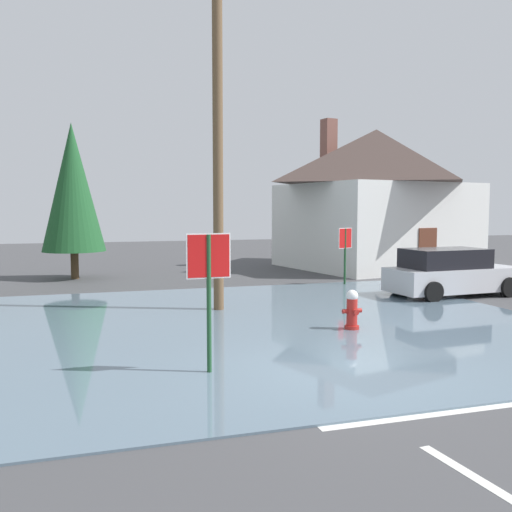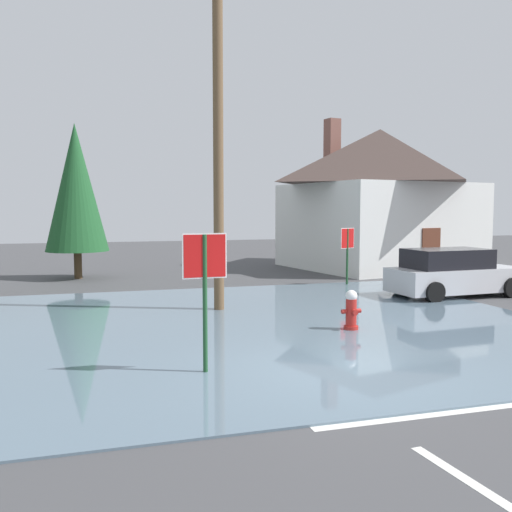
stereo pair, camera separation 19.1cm
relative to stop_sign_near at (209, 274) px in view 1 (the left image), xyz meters
The scene contains 11 objects.
ground_plane 2.87m from the stop_sign_near, 15.19° to the right, with size 80.00×80.00×0.10m, color #424244.
flood_puddle 4.63m from the stop_sign_near, 57.76° to the left, with size 13.90×12.74×0.04m, color slate.
lane_stop_bar 4.31m from the stop_sign_near, 43.98° to the right, with size 4.05×0.30×0.01m, color silver.
lane_center_stripe 5.58m from the stop_sign_near, 69.12° to the right, with size 2.58×0.14×0.01m, color silver.
stop_sign_near is the anchor object (origin of this frame).
fire_hydrant 4.77m from the stop_sign_near, 31.25° to the left, with size 0.48×0.41×0.95m.
utility_pole 6.87m from the stop_sign_near, 74.81° to the left, with size 1.60×0.28×9.77m.
stop_sign_far 11.94m from the stop_sign_near, 52.55° to the left, with size 0.69×0.35×2.12m.
house 18.77m from the stop_sign_near, 52.22° to the left, with size 9.25×8.77×7.07m.
parked_car 11.23m from the stop_sign_near, 33.09° to the left, with size 4.41×2.16×1.54m.
pine_tree_mid_left 14.69m from the stop_sign_near, 99.04° to the left, with size 2.49×2.49×6.21m.
Camera 1 is at (-4.23, -8.68, 2.84)m, focal length 39.50 mm.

